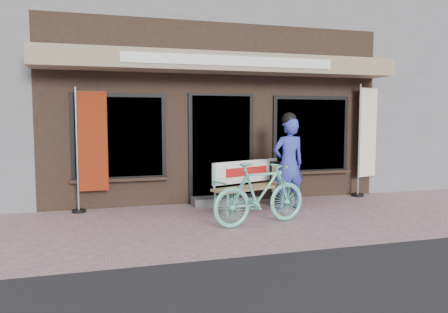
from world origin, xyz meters
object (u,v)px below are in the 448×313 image
object	(u,v)px
nobori_red	(90,148)
bicycle	(260,194)
bench	(250,181)
menu_stand	(281,182)
person	(289,162)
nobori_cream	(366,139)

from	to	relation	value
nobori_red	bicycle	bearing A→B (deg)	-35.58
bench	bicycle	world-z (taller)	bicycle
menu_stand	person	bearing A→B (deg)	-74.28
bench	nobori_cream	bearing A→B (deg)	-8.44
bench	menu_stand	distance (m)	0.76
person	nobori_cream	bearing A→B (deg)	17.11
person	nobori_cream	size ratio (longest dim) A/B	0.74
bench	bicycle	bearing A→B (deg)	-123.01
nobori_cream	bicycle	bearing A→B (deg)	-168.79
nobori_cream	menu_stand	world-z (taller)	nobori_cream
bicycle	nobori_red	distance (m)	3.23
bicycle	nobori_cream	xyz separation A→B (m)	(3.20, 1.87, 0.75)
bench	nobori_cream	size ratio (longest dim) A/B	0.70
person	nobori_red	size ratio (longest dim) A/B	0.80
person	bicycle	xyz separation A→B (m)	(-0.95, -1.00, -0.39)
bench	nobori_red	world-z (taller)	nobori_red
bench	menu_stand	xyz separation A→B (m)	(0.72, 0.21, -0.09)
nobori_red	nobori_cream	bearing A→B (deg)	-0.34
person	bicycle	size ratio (longest dim) A/B	1.08
nobori_red	nobori_cream	size ratio (longest dim) A/B	0.93
nobori_red	nobori_cream	distance (m)	5.81
person	nobori_red	distance (m)	3.65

